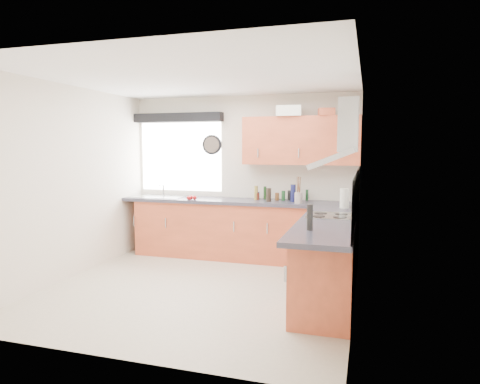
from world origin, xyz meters
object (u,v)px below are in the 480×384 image
(oven, at_px, (329,257))
(upper_cabinets, at_px, (301,141))
(washing_machine, at_px, (208,232))
(extractor_hood, at_px, (341,141))

(oven, bearing_deg, upper_cabinets, 112.54)
(oven, bearing_deg, washing_machine, 148.22)
(oven, height_order, washing_machine, oven)
(oven, relative_size, washing_machine, 1.13)
(upper_cabinets, bearing_deg, washing_machine, -175.77)
(upper_cabinets, bearing_deg, oven, -67.46)
(oven, xyz_separation_m, extractor_hood, (0.10, -0.00, 1.34))
(oven, distance_m, upper_cabinets, 1.99)
(extractor_hood, distance_m, washing_machine, 2.78)
(extractor_hood, bearing_deg, oven, 180.00)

